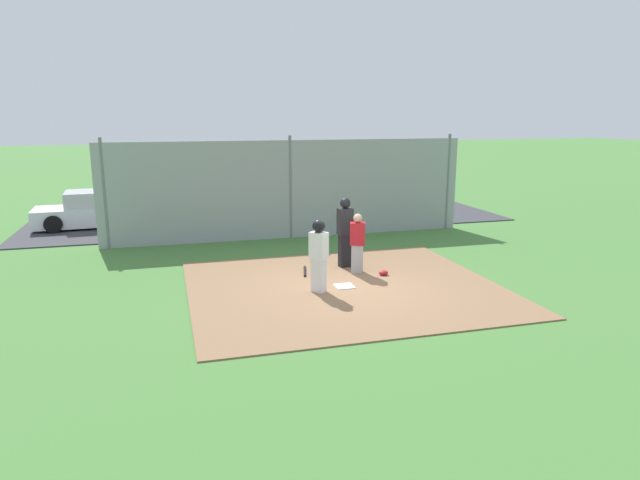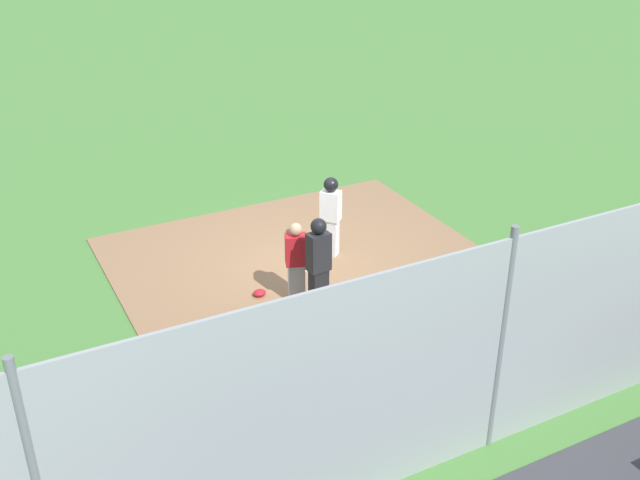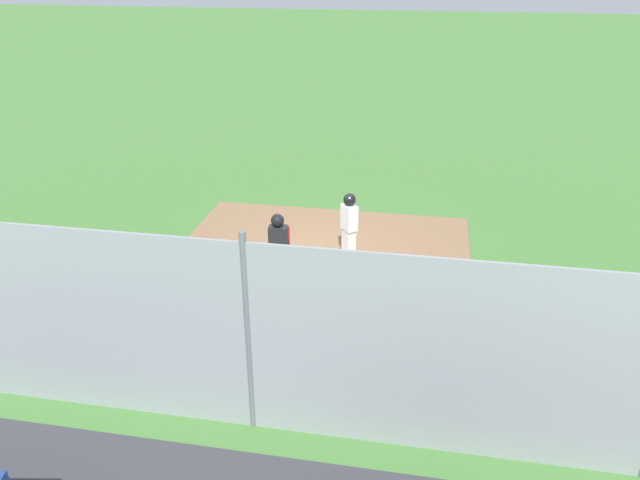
% 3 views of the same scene
% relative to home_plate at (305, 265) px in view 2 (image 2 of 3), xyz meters
% --- Properties ---
extents(ground_plane, '(140.00, 140.00, 0.00)m').
position_rel_home_plate_xyz_m(ground_plane, '(0.00, 0.00, -0.04)').
color(ground_plane, '#477A38').
extents(dirt_infield, '(7.20, 6.40, 0.03)m').
position_rel_home_plate_xyz_m(dirt_infield, '(0.00, 0.00, -0.03)').
color(dirt_infield, '#896647').
rests_on(dirt_infield, ground_plane).
extents(home_plate, '(0.45, 0.45, 0.02)m').
position_rel_home_plate_xyz_m(home_plate, '(0.00, 0.00, 0.00)').
color(home_plate, white).
rests_on(home_plate, dirt_infield).
extents(catcher, '(0.45, 0.38, 1.53)m').
position_rel_home_plate_xyz_m(catcher, '(-0.69, -1.06, 0.78)').
color(catcher, '#9E9EA3').
rests_on(catcher, dirt_infield).
extents(umpire, '(0.40, 0.30, 1.85)m').
position_rel_home_plate_xyz_m(umpire, '(-0.56, -1.68, 0.98)').
color(umpire, black).
rests_on(umpire, dirt_infield).
extents(runner, '(0.44, 0.46, 1.68)m').
position_rel_home_plate_xyz_m(runner, '(0.68, 0.20, 0.95)').
color(runner, silver).
rests_on(runner, dirt_infield).
extents(baseball_bat, '(0.26, 0.85, 0.06)m').
position_rel_home_plate_xyz_m(baseball_bat, '(0.60, -1.42, 0.02)').
color(baseball_bat, black).
rests_on(baseball_bat, dirt_infield).
extents(catcher_mask, '(0.24, 0.20, 0.12)m').
position_rel_home_plate_xyz_m(catcher_mask, '(-1.25, -0.65, 0.05)').
color(catcher_mask, '#B21923').
rests_on(catcher_mask, dirt_infield).
extents(backstop_fence, '(12.00, 0.10, 3.35)m').
position_rel_home_plate_xyz_m(backstop_fence, '(0.00, -5.69, 1.56)').
color(backstop_fence, '#93999E').
rests_on(backstop_fence, ground_plane).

